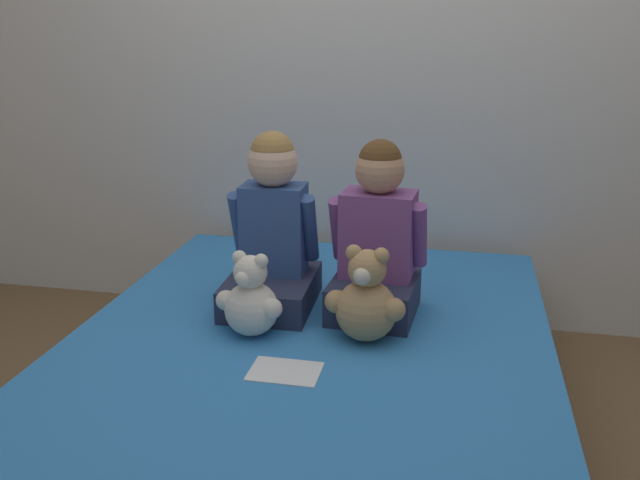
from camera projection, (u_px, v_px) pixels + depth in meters
name	position (u px, v px, depth m)	size (l,w,h in m)	color
ground_plane	(309.00, 442.00, 2.33)	(14.00, 14.00, 0.00)	brown
wall_behind_bed	(363.00, 53.00, 3.00)	(8.00, 0.06, 2.50)	silver
bed	(308.00, 392.00, 2.27)	(1.58, 2.04, 0.39)	brown
child_on_left	(273.00, 235.00, 2.43)	(0.32, 0.40, 0.63)	#282D47
child_on_right	(377.00, 241.00, 2.35)	(0.35, 0.34, 0.62)	#282D47
teddy_bear_held_by_left_child	(251.00, 300.00, 2.21)	(0.23, 0.18, 0.28)	silver
teddy_bear_held_by_right_child	(366.00, 301.00, 2.17)	(0.26, 0.20, 0.32)	tan
sign_card	(285.00, 371.00, 2.00)	(0.21, 0.15, 0.00)	white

